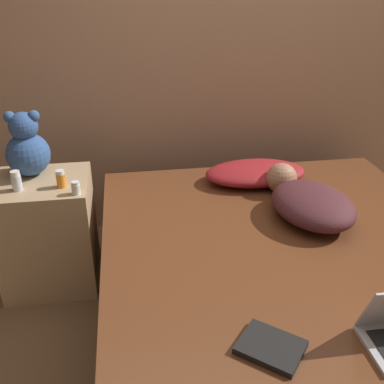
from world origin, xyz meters
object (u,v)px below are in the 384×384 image
at_px(person_lying, 308,201).
at_px(book, 271,347).
at_px(teddy_bear, 27,148).
at_px(bottle_clear, 16,181).
at_px(pillow, 255,173).
at_px(bottle_white, 76,188).
at_px(bottle_orange, 61,179).

height_order(person_lying, book, person_lying).
relative_size(person_lying, teddy_bear, 1.88).
xyz_separation_m(person_lying, bottle_clear, (-1.50, 0.28, 0.09)).
height_order(pillow, bottle_white, bottle_white).
bearing_deg(bottle_white, book, -55.88).
height_order(teddy_bear, bottle_orange, teddy_bear).
distance_m(bottle_orange, bottle_clear, 0.22).
xyz_separation_m(teddy_bear, bottle_clear, (-0.04, -0.20, -0.11)).
distance_m(person_lying, bottle_white, 1.20).
bearing_deg(book, bottle_clear, 131.70).
distance_m(pillow, bottle_orange, 1.13).
relative_size(bottle_orange, book, 0.36).
xyz_separation_m(person_lying, teddy_bear, (-1.46, 0.47, 0.20)).
bearing_deg(pillow, teddy_bear, 178.24).
distance_m(bottle_white, bottle_clear, 0.32).
height_order(teddy_bear, bottle_white, teddy_bear).
height_order(teddy_bear, book, teddy_bear).
relative_size(person_lying, book, 2.55).
relative_size(pillow, bottle_white, 8.72).
height_order(bottle_white, bottle_clear, bottle_clear).
distance_m(teddy_bear, bottle_orange, 0.29).
distance_m(pillow, bottle_white, 1.06).
xyz_separation_m(bottle_orange, bottle_white, (0.08, -0.10, -0.01)).
xyz_separation_m(person_lying, bottle_orange, (-1.27, 0.28, 0.09)).
bearing_deg(bottle_white, bottle_orange, 131.03).
bearing_deg(bottle_clear, teddy_bear, 79.21).
distance_m(person_lying, teddy_bear, 1.55).
bearing_deg(person_lying, bottle_orange, 157.56).
height_order(bottle_orange, bottle_clear, bottle_clear).
bearing_deg(bottle_white, person_lying, -8.83).
height_order(pillow, teddy_bear, teddy_bear).
bearing_deg(teddy_bear, pillow, -1.76).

